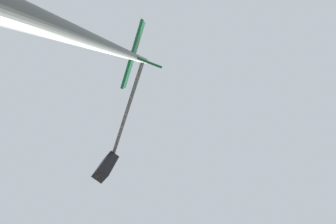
# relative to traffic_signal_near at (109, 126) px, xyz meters

# --- Properties ---
(traffic_signal_near) EXTENTS (1.60, 3.23, 6.04)m
(traffic_signal_near) POSITION_rel_traffic_signal_near_xyz_m (0.00, 0.00, 0.00)
(traffic_signal_near) COLOR #474C47
(traffic_signal_near) RESTS_ON ground_plane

